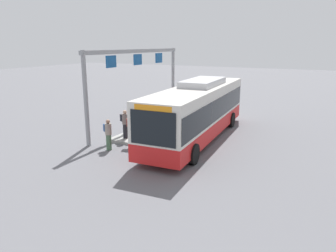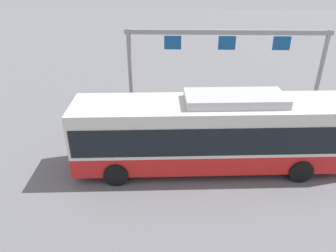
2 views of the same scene
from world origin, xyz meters
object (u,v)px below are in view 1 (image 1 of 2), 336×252
Objects in this scene: person_boarding at (125,123)px; trash_bin at (192,107)px; person_waiting_near at (108,134)px; person_waiting_mid at (133,127)px; bus_main at (198,109)px.

trash_bin is at bearing 110.03° from person_boarding.
person_waiting_near reaches higher than trash_bin.
person_waiting_mid is (0.60, 0.94, 0.00)m from person_boarding.
person_waiting_near is at bearing -43.15° from bus_main.
person_waiting_mid is (2.92, -2.65, -0.76)m from bus_main.
person_boarding is at bearing -4.95° from trash_bin.
person_boarding and person_waiting_mid have the same top height.
trash_bin is at bearing 60.80° from person_waiting_mid.
bus_main is at bearing 26.11° from trash_bin.
bus_main is 6.64m from trash_bin.
person_waiting_near is at bearing -59.27° from person_boarding.
person_waiting_near is at bearing -153.08° from person_waiting_mid.
person_boarding is at bearing 124.26° from person_waiting_near.
person_waiting_mid is at bearing 86.10° from person_waiting_near.
trash_bin is at bearing 115.47° from person_waiting_near.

